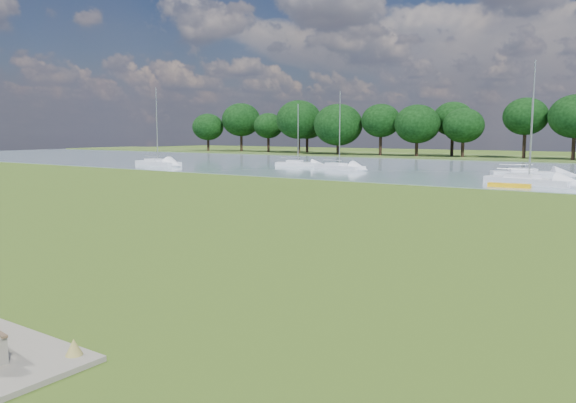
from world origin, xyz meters
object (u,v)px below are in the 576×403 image
Objects in this scene: sailboat_6 at (157,162)px; sailboat_5 at (339,165)px; sailboat_2 at (528,178)px; sailboat_0 at (528,172)px; sailboat_1 at (297,163)px; kayak at (509,185)px.

sailboat_5 is at bearing 26.68° from sailboat_6.
sailboat_2 is 1.01× the size of sailboat_6.
sailboat_0 is 0.96× the size of sailboat_1.
sailboat_1 is 16.87m from sailboat_6.
sailboat_2 is at bearing 76.43° from kayak.
sailboat_2 reaches higher than kayak.
sailboat_2 is 21.99m from sailboat_5.
sailboat_5 reaches higher than sailboat_1.
sailboat_0 reaches higher than kayak.
sailboat_2 is 1.12× the size of sailboat_5.
sailboat_5 is 0.90× the size of sailboat_6.
sailboat_2 is at bearing -36.36° from sailboat_1.
sailboat_0 is at bearing 91.98° from kayak.
sailboat_0 is at bearing 117.76° from sailboat_2.
sailboat_1 is (-26.85, 12.58, 0.27)m from kayak.
sailboat_6 is (-41.45, 4.13, 0.31)m from kayak.
sailboat_5 reaches higher than kayak.
sailboat_1 reaches higher than kayak.
sailboat_0 is at bearing 15.92° from sailboat_5.
kayak is 0.31× the size of sailboat_2.
sailboat_6 is at bearing -165.14° from sailboat_2.
sailboat_1 reaches higher than sailboat_0.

